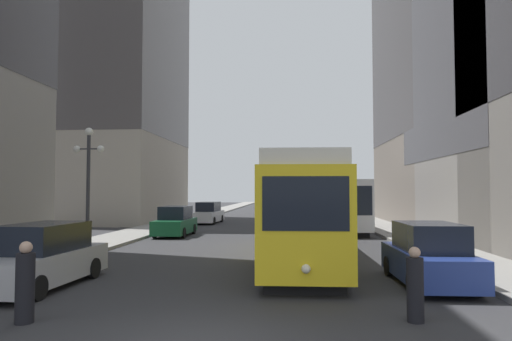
# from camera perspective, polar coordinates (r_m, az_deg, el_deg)

# --- Properties ---
(sidewalk_left) EXTENTS (2.96, 120.00, 0.15)m
(sidewalk_left) POSITION_cam_1_polar(r_m,az_deg,el_deg) (48.75, -7.22, -5.76)
(sidewalk_left) COLOR gray
(sidewalk_left) RESTS_ON ground
(sidewalk_right) EXTENTS (2.96, 120.00, 0.15)m
(sidewalk_right) POSITION_cam_1_polar(r_m,az_deg,el_deg) (48.19, 12.77, -5.75)
(sidewalk_right) COLOR gray
(sidewalk_right) RESTS_ON ground
(streetcar) EXTENTS (2.90, 13.87, 3.89)m
(streetcar) POSITION_cam_1_polar(r_m,az_deg,el_deg) (18.32, 5.26, -4.68)
(streetcar) COLOR black
(streetcar) RESTS_ON ground
(transit_bus) EXTENTS (3.01, 12.00, 3.45)m
(transit_bus) POSITION_cam_1_polar(r_m,az_deg,el_deg) (32.36, 10.38, -4.02)
(transit_bus) COLOR black
(transit_bus) RESTS_ON ground
(parked_car_left_near) EXTENTS (2.09, 5.03, 1.82)m
(parked_car_left_near) POSITION_cam_1_polar(r_m,az_deg,el_deg) (38.71, -6.10, -5.45)
(parked_car_left_near) COLOR black
(parked_car_left_near) RESTS_ON ground
(parked_car_left_mid) EXTENTS (2.04, 4.77, 1.82)m
(parked_car_left_mid) POSITION_cam_1_polar(r_m,az_deg,el_deg) (14.49, -25.58, -9.97)
(parked_car_left_mid) COLOR black
(parked_car_left_mid) RESTS_ON ground
(parked_car_right_far) EXTENTS (1.95, 4.40, 1.82)m
(parked_car_right_far) POSITION_cam_1_polar(r_m,az_deg,el_deg) (14.32, 21.13, -10.15)
(parked_car_right_far) COLOR black
(parked_car_right_far) RESTS_ON ground
(parked_car_left_far) EXTENTS (1.90, 4.50, 1.82)m
(parked_car_left_far) POSITION_cam_1_polar(r_m,az_deg,el_deg) (28.18, -10.23, -6.49)
(parked_car_left_far) COLOR black
(parked_car_left_far) RESTS_ON ground
(pedestrian_crossing_near) EXTENTS (0.35, 0.35, 1.58)m
(pedestrian_crossing_near) POSITION_cam_1_polar(r_m,az_deg,el_deg) (10.33, 19.60, -13.79)
(pedestrian_crossing_near) COLOR black
(pedestrian_crossing_near) RESTS_ON ground
(pedestrian_crossing_far) EXTENTS (0.38, 0.38, 1.70)m
(pedestrian_crossing_far) POSITION_cam_1_polar(r_m,az_deg,el_deg) (10.83, -27.33, -12.81)
(pedestrian_crossing_far) COLOR black
(pedestrian_crossing_far) RESTS_ON ground
(lamp_post_left_near) EXTENTS (1.41, 0.36, 5.45)m
(lamp_post_left_near) POSITION_cam_1_polar(r_m,az_deg,el_deg) (21.36, -20.56, 0.15)
(lamp_post_left_near) COLOR #333338
(lamp_post_left_near) RESTS_ON sidewalk_left
(building_left_midblock) EXTENTS (10.60, 16.05, 30.41)m
(building_left_midblock) POSITION_cam_1_polar(r_m,az_deg,el_deg) (45.86, -17.12, 13.86)
(building_left_midblock) COLOR #A89E8E
(building_left_midblock) RESTS_ON ground
(building_right_midblock) EXTENTS (16.11, 15.62, 28.71)m
(building_right_midblock) POSITION_cam_1_polar(r_m,az_deg,el_deg) (43.41, 26.90, 13.76)
(building_right_midblock) COLOR slate
(building_right_midblock) RESTS_ON ground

